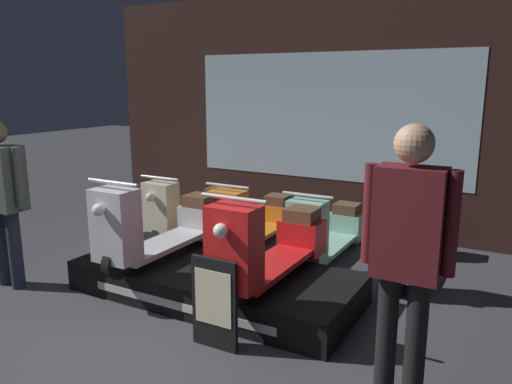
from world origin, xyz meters
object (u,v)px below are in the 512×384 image
scooter_display_right (269,246)px  scooter_backrow_3 (413,245)px  scooter_display_left (159,226)px  scooter_backrow_0 (189,211)px  price_sign_board (214,303)px  scooter_backrow_2 (326,231)px  person_left_browsing (2,190)px  scooter_backrow_1 (253,220)px  person_right_browsing (407,247)px

scooter_display_right → scooter_backrow_3: size_ratio=1.00×
scooter_display_left → scooter_backrow_3: bearing=35.9°
scooter_backrow_0 → scooter_backrow_3: same height
price_sign_board → scooter_backrow_0: bearing=130.3°
scooter_display_right → scooter_backrow_0: size_ratio=1.00×
scooter_backrow_3 → price_sign_board: scooter_backrow_3 is taller
scooter_backrow_3 → scooter_display_left: bearing=-144.1°
scooter_backrow_2 → person_left_browsing: bearing=-137.7°
scooter_display_right → scooter_backrow_1: size_ratio=1.00×
scooter_display_left → scooter_display_right: size_ratio=1.00×
scooter_backrow_3 → person_left_browsing: bearing=-146.8°
scooter_backrow_3 → person_right_browsing: bearing=-80.0°
scooter_backrow_1 → scooter_backrow_2: bearing=0.0°
scooter_backrow_0 → scooter_backrow_2: (1.95, 0.00, 0.00)m
scooter_backrow_2 → person_right_browsing: (1.37, -2.26, 0.71)m
scooter_backrow_3 → person_right_browsing: (0.40, -2.26, 0.71)m
scooter_backrow_0 → person_right_browsing: bearing=-34.3°
scooter_backrow_0 → person_right_browsing: person_right_browsing is taller
scooter_backrow_3 → person_right_browsing: 2.41m
scooter_display_right → scooter_backrow_3: 1.82m
scooter_backrow_2 → person_right_browsing: person_right_browsing is taller
scooter_backrow_1 → scooter_backrow_0: bearing=180.0°
scooter_backrow_3 → price_sign_board: bearing=-113.7°
scooter_backrow_0 → scooter_backrow_3: bearing=0.0°
price_sign_board → person_left_browsing: bearing=179.8°
scooter_backrow_2 → price_sign_board: 2.27m
scooter_backrow_0 → person_left_browsing: 2.42m
scooter_display_left → scooter_backrow_3: size_ratio=1.00×
scooter_backrow_0 → scooter_backrow_3: 2.92m
person_right_browsing → scooter_display_right: bearing=151.2°
person_left_browsing → person_right_browsing: bearing=0.0°
scooter_backrow_2 → scooter_backrow_0: bearing=180.0°
scooter_display_left → person_left_browsing: bearing=-151.5°
scooter_display_right → scooter_backrow_2: size_ratio=1.00×
scooter_backrow_2 → scooter_backrow_1: bearing=180.0°
scooter_display_left → person_right_browsing: 2.67m
scooter_backrow_0 → person_left_browsing: size_ratio=1.02×
scooter_backrow_1 → price_sign_board: size_ratio=2.32×
scooter_display_right → person_right_browsing: size_ratio=0.94×
person_right_browsing → scooter_backrow_3: bearing=100.0°
person_right_browsing → person_left_browsing: bearing=-180.0°
scooter_backrow_1 → price_sign_board: (0.95, -2.27, 0.03)m
scooter_display_right → person_left_browsing: bearing=-164.2°
scooter_display_left → price_sign_board: scooter_display_left is taller
scooter_display_right → person_left_browsing: 2.67m
person_right_browsing → scooter_backrow_0: bearing=145.7°
scooter_backrow_1 → person_left_browsing: 2.80m
scooter_backrow_2 → person_right_browsing: bearing=-58.8°
scooter_display_right → scooter_display_left: bearing=180.0°
scooter_backrow_3 → price_sign_board: 2.48m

